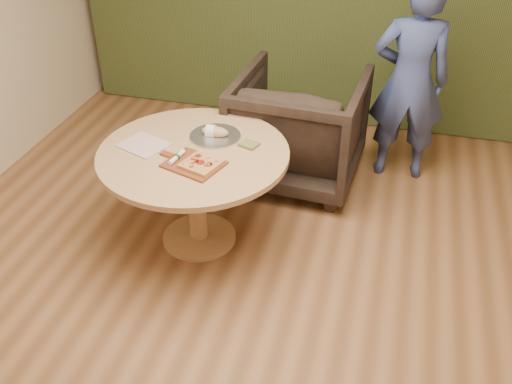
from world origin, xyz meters
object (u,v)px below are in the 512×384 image
Objects in this scene: cutlery_roll at (177,157)px; bread_roll at (214,131)px; pedestal_table at (195,169)px; armchair at (299,123)px; pizza_paddle at (193,164)px; serving_tray at (215,136)px; flatbread_pizza at (201,164)px; person_standing at (410,81)px.

cutlery_roll is 1.03× the size of bread_roll.
cutlery_roll is (-0.06, -0.14, 0.17)m from pedestal_table.
cutlery_roll is 0.19× the size of armchair.
pizza_paddle is at bearing -0.09° from cutlery_roll.
serving_tray is 0.04m from bread_roll.
flatbread_pizza is at bearing -83.23° from bread_roll.
pizza_paddle is 1.33× the size of serving_tray.
cutlery_roll is at bearing 39.80° from person_standing.
pizza_paddle is 0.38m from serving_tray.
bread_roll is (0.02, 0.38, 0.04)m from pizza_paddle.
bread_roll is at bearing 64.40° from armchair.
bread_roll is at bearing 96.77° from flatbread_pizza.
pedestal_table is 0.28m from serving_tray.
cutlery_roll is at bearing -171.49° from pizza_paddle.
armchair is at bearing 71.41° from flatbread_pizza.
flatbread_pizza is at bearing 44.25° from person_standing.
cutlery_roll is at bearing -110.77° from serving_tray.
serving_tray is (0.03, 0.38, -0.00)m from pizza_paddle.
cutlery_roll is 0.39m from bread_roll.
flatbread_pizza is at bearing 6.40° from pizza_paddle.
person_standing is (1.29, 1.48, 0.09)m from pizza_paddle.
serving_tray is 0.21× the size of person_standing.
serving_tray is (0.08, 0.22, 0.15)m from pedestal_table.
pedestal_table is at bearing 124.19° from flatbread_pizza.
armchair reaches higher than cutlery_roll.
pedestal_table is 0.23m from pizza_paddle.
flatbread_pizza is 1.44× the size of bread_roll.
cutlery_roll is 0.12× the size of person_standing.
person_standing is at bearing 40.82° from bread_roll.
person_standing is (1.22, 1.49, 0.07)m from flatbread_pizza.
bread_roll reaches higher than pizza_paddle.
serving_tray is 0.96m from armchair.
person_standing is at bearing 41.02° from serving_tray.
cutlery_roll reaches higher than pedestal_table.
armchair is (0.58, 1.17, -0.27)m from cutlery_roll.
serving_tray is at bearing -0.00° from bread_roll.
bread_roll is 1.68m from person_standing.
armchair reaches higher than pizza_paddle.
bread_roll reaches higher than serving_tray.
bread_roll is (-0.05, 0.40, 0.02)m from flatbread_pizza.
serving_tray is at bearing 64.88° from armchair.
armchair is at bearing 60.78° from bread_roll.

